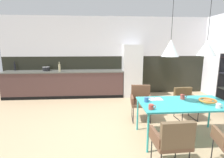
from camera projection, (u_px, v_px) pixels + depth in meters
The scene contains 20 objects.
ground_plane at pixel (117, 137), 3.45m from camera, with size 9.70×9.70×0.00m, color tan.
back_wall_splashback_dark at pixel (109, 75), 6.48m from camera, with size 7.46×0.12×1.39m, color black.
back_wall_panel_upper at pixel (108, 37), 6.21m from camera, with size 7.46×0.12×1.39m, color white.
kitchen_counter at pixel (65, 84), 6.06m from camera, with size 4.08×0.63×0.92m.
refrigerator_column at pixel (132, 71), 6.14m from camera, with size 0.65×0.60×1.81m, color silver.
dining_table at pixel (184, 105), 3.27m from camera, with size 1.68×0.88×0.73m.
armchair_head_of_table at pixel (185, 99), 4.26m from camera, with size 0.52×0.50×0.75m.
armchair_far_side at pixel (141, 98), 4.19m from camera, with size 0.53×0.52×0.83m.
armchair_near_window at pixel (173, 138), 2.41m from camera, with size 0.50×0.49×0.81m.
fruit_bowl at pixel (208, 101), 3.25m from camera, with size 0.32×0.32×0.06m.
open_book at pixel (155, 99), 3.45m from camera, with size 0.26×0.18×0.02m.
mug_tall_blue at pixel (151, 107), 2.91m from camera, with size 0.13×0.08×0.09m.
mug_glass_clear at pixel (218, 106), 2.98m from camera, with size 0.12×0.08×0.08m.
mug_wide_latte at pixel (147, 100), 3.29m from camera, with size 0.13×0.08×0.09m.
mug_dark_espresso at pixel (183, 97), 3.46m from camera, with size 0.13×0.08×0.10m.
cooking_pot at pixel (46, 69), 5.95m from camera, with size 0.24×0.24×0.16m.
bottle_oil_tall at pixel (15, 67), 6.02m from camera, with size 0.06×0.06×0.31m.
bottle_vinegar_dark at pixel (59, 68), 5.79m from camera, with size 0.07×0.07×0.32m.
pendant_lamp_over_table_near at pixel (171, 48), 3.05m from camera, with size 0.30×0.30×1.14m.
pendant_lamp_over_table_far at pixel (207, 48), 3.11m from camera, with size 0.32×0.32×1.13m.
Camera 1 is at (-0.34, -3.14, 1.79)m, focal length 27.86 mm.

